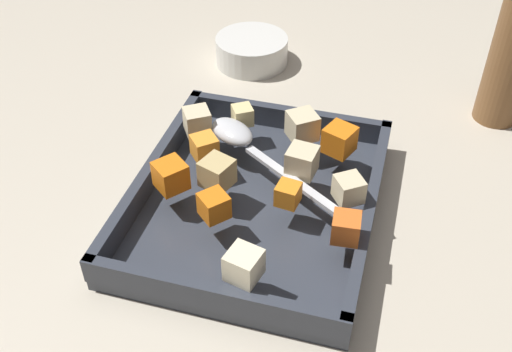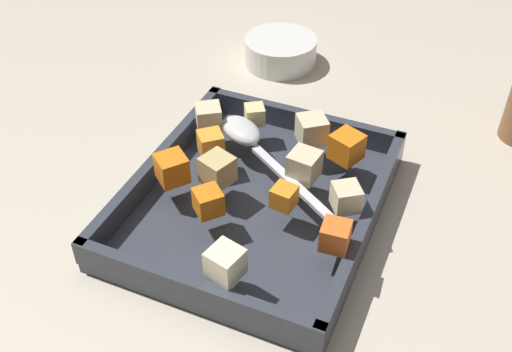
{
  "view_description": "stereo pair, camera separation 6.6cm",
  "coord_description": "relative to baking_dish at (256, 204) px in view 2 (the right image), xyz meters",
  "views": [
    {
      "loc": [
        -0.49,
        -0.15,
        0.49
      ],
      "look_at": [
        -0.0,
        -0.01,
        0.05
      ],
      "focal_mm": 42.94,
      "sensor_mm": 36.0,
      "label": 1
    },
    {
      "loc": [
        -0.46,
        -0.21,
        0.49
      ],
      "look_at": [
        -0.0,
        -0.01,
        0.05
      ],
      "focal_mm": 42.94,
      "sensor_mm": 36.0,
      "label": 2
    }
  ],
  "objects": [
    {
      "name": "potato_chunk_rim_edge",
      "position": [
        0.1,
        0.05,
        0.04
      ],
      "size": [
        0.03,
        0.03,
        0.02
      ],
      "primitive_type": "cube",
      "rotation": [
        0.0,
        0.0,
        2.15
      ],
      "color": "#E0CC89",
      "rests_on": "baking_dish"
    },
    {
      "name": "carrot_chunk_center",
      "position": [
        -0.06,
        0.03,
        0.04
      ],
      "size": [
        0.04,
        0.04,
        0.03
      ],
      "primitive_type": "cube",
      "rotation": [
        0.0,
        0.0,
        3.98
      ],
      "color": "orange",
      "rests_on": "baking_dish"
    },
    {
      "name": "potato_chunk_back_center",
      "position": [
        0.1,
        -0.03,
        0.05
      ],
      "size": [
        0.04,
        0.04,
        0.03
      ],
      "primitive_type": "cube",
      "rotation": [
        0.0,
        0.0,
        2.23
      ],
      "color": "beige",
      "rests_on": "baking_dish"
    },
    {
      "name": "carrot_chunk_heap_side",
      "position": [
        -0.02,
        -0.04,
        0.04
      ],
      "size": [
        0.03,
        0.03,
        0.02
      ],
      "primitive_type": "cube",
      "rotation": [
        0.0,
        0.0,
        4.59
      ],
      "color": "orange",
      "rests_on": "baking_dish"
    },
    {
      "name": "serving_spoon",
      "position": [
        0.06,
        0.04,
        0.04
      ],
      "size": [
        0.13,
        0.18,
        0.02
      ],
      "rotation": [
        0.0,
        0.0,
        4.13
      ],
      "color": "silver",
      "rests_on": "baking_dish"
    },
    {
      "name": "potato_chunk_near_left",
      "position": [
        0.03,
        -0.04,
        0.05
      ],
      "size": [
        0.03,
        0.03,
        0.03
      ],
      "primitive_type": "cube",
      "rotation": [
        0.0,
        0.0,
        4.59
      ],
      "color": "beige",
      "rests_on": "baking_dish"
    },
    {
      "name": "potato_chunk_far_left",
      "position": [
        -0.01,
        0.04,
        0.05
      ],
      "size": [
        0.04,
        0.04,
        0.03
      ],
      "primitive_type": "cube",
      "rotation": [
        0.0,
        0.0,
        5.94
      ],
      "color": "tan",
      "rests_on": "baking_dish"
    },
    {
      "name": "small_prep_bowl",
      "position": [
        0.32,
        0.1,
        0.01
      ],
      "size": [
        0.11,
        0.11,
        0.04
      ],
      "primitive_type": "cylinder",
      "color": "silver",
      "rests_on": "ground_plane"
    },
    {
      "name": "potato_chunk_corner_sw",
      "position": [
        0.0,
        -0.1,
        0.05
      ],
      "size": [
        0.04,
        0.04,
        0.03
      ],
      "primitive_type": "cube",
      "rotation": [
        0.0,
        0.0,
        0.62
      ],
      "color": "beige",
      "rests_on": "baking_dish"
    },
    {
      "name": "potato_chunk_corner_nw",
      "position": [
        0.07,
        0.09,
        0.05
      ],
      "size": [
        0.04,
        0.04,
        0.03
      ],
      "primitive_type": "cube",
      "rotation": [
        0.0,
        0.0,
        2.15
      ],
      "color": "beige",
      "rests_on": "baking_dish"
    },
    {
      "name": "carrot_chunk_mid_right",
      "position": [
        0.08,
        -0.08,
        0.05
      ],
      "size": [
        0.04,
        0.04,
        0.03
      ],
      "primitive_type": "cube",
      "rotation": [
        0.0,
        0.0,
        4.33
      ],
      "color": "orange",
      "rests_on": "baking_dish"
    },
    {
      "name": "carrot_chunk_corner_ne",
      "position": [
        -0.05,
        -0.11,
        0.04
      ],
      "size": [
        0.03,
        0.03,
        0.03
      ],
      "primitive_type": "cube",
      "rotation": [
        0.0,
        0.0,
        0.08
      ],
      "color": "orange",
      "rests_on": "baking_dish"
    },
    {
      "name": "carrot_chunk_front_center",
      "position": [
        -0.03,
        0.09,
        0.05
      ],
      "size": [
        0.04,
        0.04,
        0.03
      ],
      "primitive_type": "cube",
      "rotation": [
        0.0,
        0.0,
        5.61
      ],
      "color": "orange",
      "rests_on": "baking_dish"
    },
    {
      "name": "potato_chunk_heap_top",
      "position": [
        -0.13,
        -0.03,
        0.05
      ],
      "size": [
        0.04,
        0.04,
        0.03
      ],
      "primitive_type": "cube",
      "rotation": [
        0.0,
        0.0,
        6.05
      ],
      "color": "beige",
      "rests_on": "baking_dish"
    },
    {
      "name": "carrot_chunk_far_right",
      "position": [
        0.03,
        0.07,
        0.04
      ],
      "size": [
        0.04,
        0.04,
        0.03
      ],
      "primitive_type": "cube",
      "rotation": [
        0.0,
        0.0,
        0.72
      ],
      "color": "orange",
      "rests_on": "baking_dish"
    },
    {
      "name": "baking_dish",
      "position": [
        0.0,
        0.0,
        0.0
      ],
      "size": [
        0.31,
        0.26,
        0.04
      ],
      "color": "#333842",
      "rests_on": "ground_plane"
    },
    {
      "name": "ground_plane",
      "position": [
        0.0,
        0.01,
        -0.01
      ],
      "size": [
        4.0,
        4.0,
        0.0
      ],
      "primitive_type": "plane",
      "color": "#BCB29E"
    }
  ]
}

